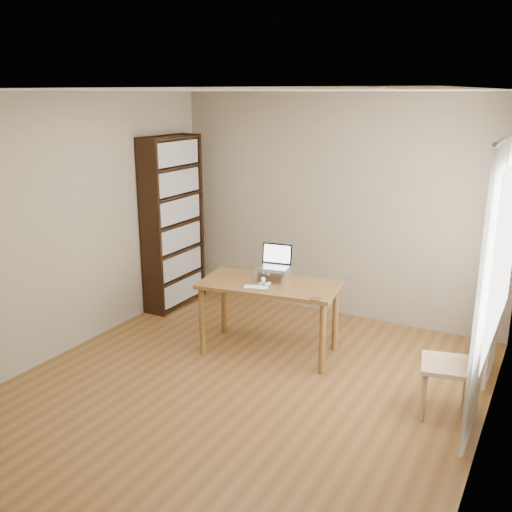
% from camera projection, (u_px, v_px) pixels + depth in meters
% --- Properties ---
extents(room, '(4.04, 4.54, 2.64)m').
position_uv_depth(room, '(241.00, 253.00, 4.74)').
color(room, brown).
rests_on(room, ground).
extents(bookshelf, '(0.30, 0.90, 2.10)m').
position_uv_depth(bookshelf, '(173.00, 223.00, 6.97)').
color(bookshelf, black).
rests_on(bookshelf, ground).
extents(curtains, '(0.03, 1.90, 2.25)m').
position_uv_depth(curtains, '(494.00, 276.00, 4.56)').
color(curtains, white).
rests_on(curtains, ground).
extents(desk, '(1.46, 0.88, 0.75)m').
position_uv_depth(desk, '(269.00, 292.00, 5.74)').
color(desk, brown).
rests_on(desk, ground).
extents(laptop_stand, '(0.32, 0.25, 0.13)m').
position_uv_depth(laptop_stand, '(273.00, 273.00, 5.75)').
color(laptop_stand, silver).
rests_on(laptop_stand, desk).
extents(laptop, '(0.34, 0.30, 0.22)m').
position_uv_depth(laptop, '(276.00, 261.00, 5.77)').
color(laptop, silver).
rests_on(laptop, laptop_stand).
extents(keyboard, '(0.27, 0.18, 0.02)m').
position_uv_depth(keyboard, '(256.00, 288.00, 5.53)').
color(keyboard, silver).
rests_on(keyboard, desk).
extents(coaster, '(0.11, 0.11, 0.01)m').
position_uv_depth(coaster, '(316.00, 299.00, 5.26)').
color(coaster, brown).
rests_on(coaster, desk).
extents(cat, '(0.24, 0.48, 0.15)m').
position_uv_depth(cat, '(275.00, 274.00, 5.78)').
color(cat, '#433E35').
rests_on(cat, desk).
extents(chair, '(0.49, 0.49, 0.94)m').
position_uv_depth(chair, '(458.00, 361.00, 4.59)').
color(chair, tan).
rests_on(chair, ground).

